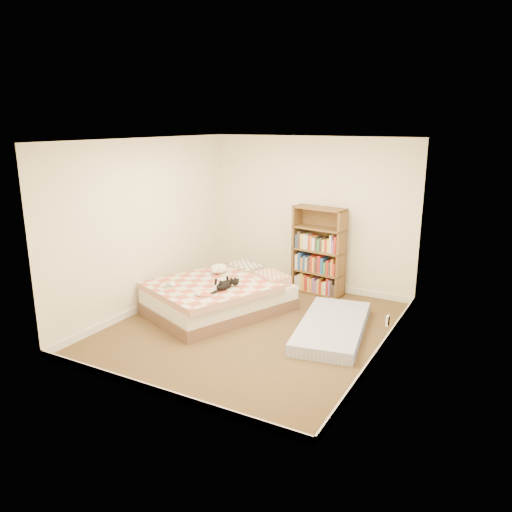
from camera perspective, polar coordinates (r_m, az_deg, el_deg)
The scene contains 6 objects.
room at distance 6.50m, azimuth -0.51°, elevation 1.58°, with size 3.51×4.01×2.51m.
bed at distance 7.38m, azimuth -4.07°, elevation -4.56°, with size 2.00×2.32×0.52m.
bookshelf at distance 8.12m, azimuth 7.17°, elevation -0.61°, with size 0.89×0.40×1.42m.
floor_mattress at distance 6.76m, azimuth 8.69°, elevation -8.05°, with size 0.80×1.77×0.16m, color #6E7DB8.
black_cat at distance 6.96m, azimuth -3.49°, elevation -3.26°, with size 0.28×0.59×0.13m.
white_dog at distance 7.66m, azimuth -4.26°, elevation -1.46°, with size 0.37×0.38×0.14m.
Camera 1 is at (3.09, -5.50, 2.72)m, focal length 35.00 mm.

